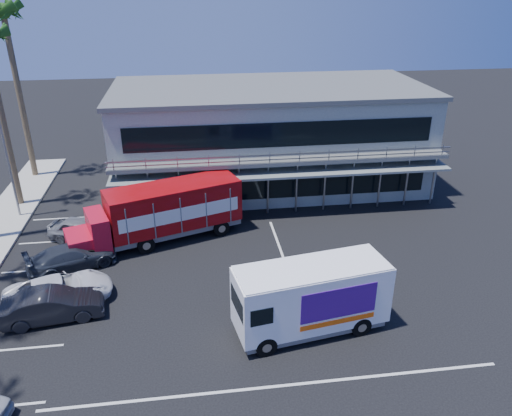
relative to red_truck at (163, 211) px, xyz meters
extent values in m
plane|color=black|center=(4.66, -6.58, -1.87)|extent=(120.00, 120.00, 0.00)
cube|color=gray|center=(7.66, 8.42, 1.63)|extent=(22.00, 10.00, 7.00)
cube|color=#515454|center=(7.66, 8.42, 5.28)|extent=(22.40, 10.40, 0.30)
cube|color=#515454|center=(7.66, 2.82, 1.73)|extent=(22.00, 1.20, 0.25)
cube|color=gray|center=(7.66, 2.27, 2.23)|extent=(22.00, 0.08, 0.90)
cube|color=slate|center=(7.66, 2.52, 1.03)|extent=(22.00, 1.80, 0.15)
cube|color=black|center=(7.66, 3.40, -0.27)|extent=(20.00, 0.06, 1.60)
cube|color=black|center=(7.66, 3.40, 3.33)|extent=(20.00, 0.06, 1.60)
cylinder|color=brown|center=(-10.04, 6.42, 3.63)|extent=(0.44, 0.44, 11.00)
cylinder|color=brown|center=(-10.44, 11.92, 4.13)|extent=(0.44, 0.44, 12.00)
sphere|color=#214413|center=(-10.44, 11.92, 10.33)|extent=(1.10, 1.10, 1.10)
cylinder|color=gray|center=(-9.54, 4.42, 2.13)|extent=(0.14, 0.14, 8.00)
cube|color=#AD0D23|center=(-4.57, -1.59, -0.89)|extent=(2.00, 2.51, 1.16)
cube|color=#AD0D23|center=(-3.56, -1.24, -0.36)|extent=(1.71, 2.61, 2.04)
cube|color=black|center=(-3.56, -1.24, 0.22)|extent=(0.72, 1.96, 0.68)
cube|color=maroon|center=(0.66, 0.23, 0.27)|extent=(8.13, 4.84, 2.52)
cube|color=slate|center=(0.66, 0.23, -1.23)|extent=(8.01, 4.50, 0.29)
cube|color=white|center=(1.06, -0.93, 0.17)|extent=(6.76, 2.38, 0.82)
cube|color=white|center=(0.26, 1.38, 0.17)|extent=(6.76, 2.38, 0.82)
cylinder|color=black|center=(-3.94, -2.50, -1.36)|extent=(1.05, 0.60, 1.01)
cylinder|color=black|center=(-4.64, -0.49, -1.36)|extent=(1.05, 0.60, 1.01)
cylinder|color=black|center=(-1.01, -1.48, -1.36)|extent=(1.05, 0.60, 1.01)
cylinder|color=black|center=(-1.71, 0.54, -1.36)|extent=(1.05, 0.60, 1.01)
cylinder|color=black|center=(3.39, 0.05, -1.36)|extent=(1.05, 0.60, 1.01)
cylinder|color=black|center=(2.69, 2.07, -1.36)|extent=(1.05, 0.60, 1.01)
cube|color=white|center=(6.66, -9.39, 0.00)|extent=(6.97, 3.36, 2.67)
cube|color=slate|center=(6.66, -9.39, -1.48)|extent=(6.67, 3.09, 0.33)
cube|color=black|center=(3.38, -9.93, 0.28)|extent=(0.37, 1.86, 0.91)
cube|color=white|center=(6.66, -9.39, 1.36)|extent=(6.83, 3.29, 0.08)
cube|color=#3F0D79|center=(7.60, -10.41, 0.19)|extent=(3.40, 0.59, 1.43)
cube|color=#3F0D79|center=(7.22, -8.11, 0.19)|extent=(3.40, 0.59, 1.43)
cube|color=#F2590C|center=(7.60, -10.41, -0.77)|extent=(3.40, 0.58, 0.24)
cylinder|color=black|center=(4.47, -10.78, -1.41)|extent=(0.95, 0.43, 0.92)
cylinder|color=black|center=(4.14, -8.78, -1.41)|extent=(0.95, 0.43, 0.92)
cylinder|color=black|center=(8.80, -10.06, -1.41)|extent=(0.95, 0.43, 0.92)
cylinder|color=black|center=(8.47, -8.06, -1.41)|extent=(0.95, 0.43, 0.92)
imported|color=black|center=(-4.84, -7.03, -1.13)|extent=(4.66, 2.20, 1.48)
imported|color=white|center=(-4.84, -5.78, -1.17)|extent=(5.45, 3.71, 1.38)
imported|color=#2C313A|center=(-4.84, -2.58, -1.18)|extent=(5.06, 3.67, 1.36)
imported|color=gray|center=(-4.84, 0.62, -1.18)|extent=(4.36, 2.85, 1.38)
camera|label=1|loc=(1.83, -26.89, 12.61)|focal=35.00mm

